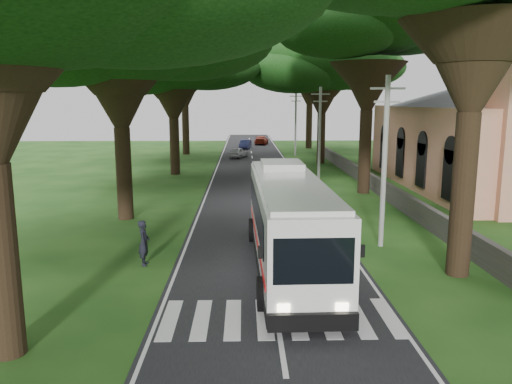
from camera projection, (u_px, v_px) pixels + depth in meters
ground at (273, 295)px, 17.84m from camera, size 140.00×140.00×0.00m
road at (256, 182)px, 42.42m from camera, size 8.00×120.00×0.04m
crosswalk at (277, 319)px, 15.87m from camera, size 8.00×3.00×0.01m
property_wall at (364, 177)px, 41.55m from camera, size 0.35×50.00×1.20m
church at (488, 126)px, 38.57m from camera, size 14.00×24.00×11.60m
pole_near at (384, 159)px, 23.12m from camera, size 1.60×0.24×8.00m
pole_mid at (320, 132)px, 42.78m from camera, size 1.60×0.24×8.00m
pole_far at (296, 122)px, 62.45m from camera, size 1.60×0.24×8.00m
tree_l_mida at (117, 29)px, 27.50m from camera, size 14.58×14.58×13.93m
tree_l_midb at (172, 61)px, 45.28m from camera, size 13.44×13.44×13.34m
tree_l_far at (184, 54)px, 62.56m from camera, size 15.59×15.59×15.97m
tree_r_mida at (370, 20)px, 35.44m from camera, size 12.53×12.53×15.38m
tree_r_midb at (323, 62)px, 53.41m from camera, size 15.55×15.55×14.32m
tree_r_far at (310, 59)px, 70.83m from camera, size 14.23×14.23×15.79m
coach_bus at (289, 220)px, 20.45m from camera, size 3.21×12.77×3.75m
distant_car_a at (238, 152)px, 60.41m from camera, size 2.64×4.00×1.27m
distant_car_b at (245, 144)px, 71.99m from camera, size 1.88×3.93×1.24m
distant_car_c at (261, 140)px, 78.99m from camera, size 2.52×4.84×1.34m
pedestrian at (144, 243)px, 20.97m from camera, size 0.50×0.73×1.93m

